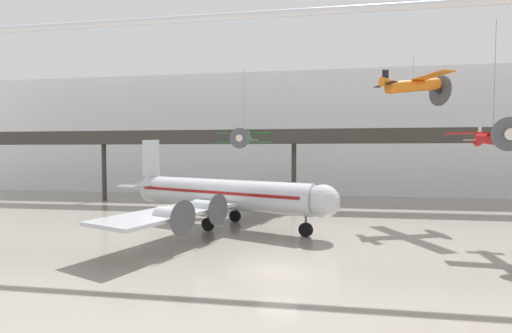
% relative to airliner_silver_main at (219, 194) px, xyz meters
% --- Properties ---
extents(ground_plane, '(260.00, 260.00, 0.00)m').
position_rel_airliner_silver_main_xyz_m(ground_plane, '(7.20, -12.74, -3.33)').
color(ground_plane, gray).
extents(hangar_back_wall, '(140.00, 3.00, 22.28)m').
position_rel_airliner_silver_main_xyz_m(hangar_back_wall, '(7.20, 28.45, 7.82)').
color(hangar_back_wall, white).
rests_on(hangar_back_wall, ground).
extents(mezzanine_walkway, '(110.00, 3.20, 10.99)m').
position_rel_airliner_silver_main_xyz_m(mezzanine_walkway, '(7.20, 14.93, 5.96)').
color(mezzanine_walkway, '#38332D').
rests_on(mezzanine_walkway, ground).
extents(ceiling_truss_beam, '(120.00, 0.60, 0.60)m').
position_rel_airliner_silver_main_xyz_m(ceiling_truss_beam, '(7.20, -6.27, 15.74)').
color(ceiling_truss_beam, silver).
extents(airliner_silver_main, '(24.71, 28.92, 9.18)m').
position_rel_airliner_silver_main_xyz_m(airliner_silver_main, '(0.00, 0.00, 0.00)').
color(airliner_silver_main, silver).
rests_on(airliner_silver_main, ground).
extents(suspended_plane_red_highwing, '(7.27, 5.94, 10.76)m').
position_rel_airliner_silver_main_xyz_m(suspended_plane_red_highwing, '(24.23, -3.89, 5.57)').
color(suspended_plane_red_highwing, red).
extents(suspended_plane_orange_highwing, '(8.42, 9.77, 5.61)m').
position_rel_airliner_silver_main_xyz_m(suspended_plane_orange_highwing, '(21.02, 6.95, 12.06)').
color(suspended_plane_orange_highwing, orange).
extents(suspended_plane_green_biplane, '(7.11, 5.78, 10.40)m').
position_rel_airliner_silver_main_xyz_m(suspended_plane_green_biplane, '(1.09, 8.77, 6.13)').
color(suspended_plane_green_biplane, '#1E6B33').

